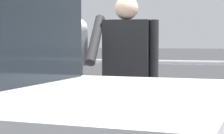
# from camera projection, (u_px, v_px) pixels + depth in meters

# --- Properties ---
(parking_meter) EXTENTS (0.17, 0.18, 1.44)m
(parking_meter) POSITION_uv_depth(u_px,v_px,m) (79.00, 61.00, 4.18)
(parking_meter) COLOR slate
(parking_meter) RESTS_ON sidewalk_curb
(pedestrian_at_meter) EXTENTS (0.61, 0.59, 1.64)m
(pedestrian_at_meter) POSITION_uv_depth(u_px,v_px,m) (126.00, 72.00, 4.08)
(pedestrian_at_meter) COLOR black
(pedestrian_at_meter) RESTS_ON sidewalk_curb
(background_railing) EXTENTS (24.06, 0.06, 0.99)m
(background_railing) POSITION_uv_depth(u_px,v_px,m) (109.00, 79.00, 5.80)
(background_railing) COLOR gray
(background_railing) RESTS_ON sidewalk_curb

